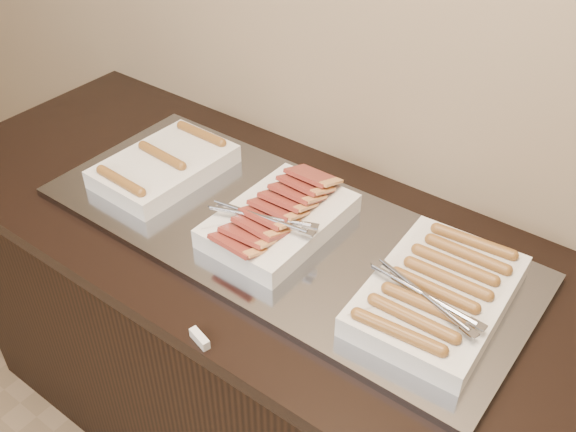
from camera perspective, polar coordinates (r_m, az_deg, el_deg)
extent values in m
cube|color=black|center=(1.87, -0.33, -13.02)|extent=(2.00, 0.70, 0.86)
cube|color=black|center=(1.55, -0.39, -2.45)|extent=(2.06, 0.76, 0.04)
cube|color=gray|center=(1.53, -0.80, -1.40)|extent=(1.20, 0.50, 0.02)
cube|color=silver|center=(1.73, -10.91, 4.35)|extent=(0.24, 0.35, 0.05)
cylinder|color=brown|center=(1.64, -14.65, 3.04)|extent=(0.15, 0.03, 0.03)
cylinder|color=brown|center=(1.71, -11.15, 5.30)|extent=(0.16, 0.04, 0.03)
cylinder|color=brown|center=(1.79, -7.73, 7.25)|extent=(0.15, 0.03, 0.03)
cube|color=silver|center=(1.51, -0.76, -0.40)|extent=(0.24, 0.35, 0.05)
cube|color=brown|center=(1.41, -4.28, -2.39)|extent=(0.12, 0.09, 0.04)
cube|color=brown|center=(1.43, -3.39, -1.57)|extent=(0.12, 0.09, 0.04)
cube|color=brown|center=(1.45, -2.29, -0.89)|extent=(0.12, 0.10, 0.04)
cube|color=brown|center=(1.47, -1.68, 0.00)|extent=(0.12, 0.09, 0.04)
cube|color=brown|center=(1.49, -0.93, 0.79)|extent=(0.12, 0.09, 0.04)
cube|color=brown|center=(1.51, -0.03, 1.49)|extent=(0.12, 0.09, 0.04)
cube|color=brown|center=(1.53, 0.84, 2.16)|extent=(0.12, 0.09, 0.04)
cube|color=brown|center=(1.55, 1.57, 2.87)|extent=(0.12, 0.09, 0.04)
cube|color=brown|center=(1.57, 2.20, 3.59)|extent=(0.12, 0.09, 0.04)
cube|color=silver|center=(1.36, 13.15, -6.83)|extent=(0.28, 0.40, 0.05)
cylinder|color=brown|center=(1.23, 9.78, -10.10)|extent=(0.17, 0.04, 0.03)
cylinder|color=brown|center=(1.26, 11.07, -8.91)|extent=(0.17, 0.03, 0.03)
cylinder|color=brown|center=(1.29, 12.27, -7.76)|extent=(0.17, 0.04, 0.03)
cylinder|color=brown|center=(1.32, 12.87, -6.42)|extent=(0.17, 0.03, 0.03)
cylinder|color=brown|center=(1.35, 14.01, -5.40)|extent=(0.17, 0.03, 0.03)
cylinder|color=brown|center=(1.39, 14.59, -4.20)|extent=(0.17, 0.03, 0.03)
cylinder|color=brown|center=(1.42, 15.66, -3.29)|extent=(0.17, 0.03, 0.03)
cylinder|color=brown|center=(1.46, 16.17, -2.20)|extent=(0.17, 0.04, 0.03)
cube|color=silver|center=(1.30, -7.86, -10.74)|extent=(0.06, 0.03, 0.02)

